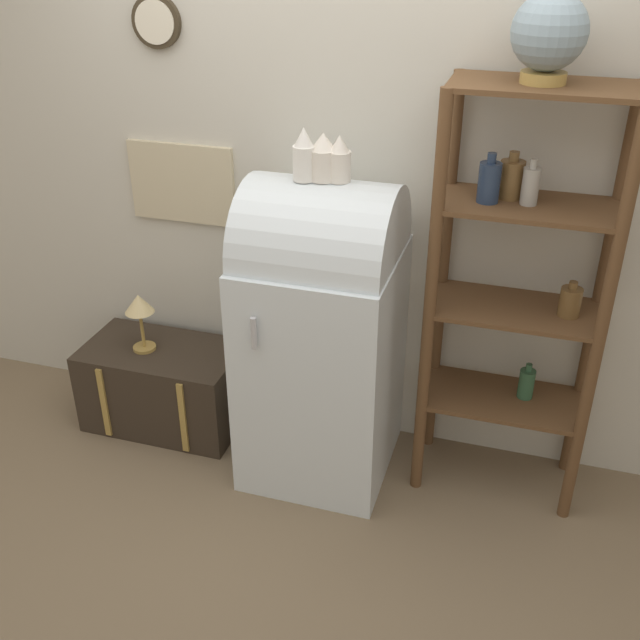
{
  "coord_description": "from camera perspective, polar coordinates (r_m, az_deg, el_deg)",
  "views": [
    {
      "loc": [
        0.82,
        -2.46,
        2.31
      ],
      "look_at": [
        -0.01,
        0.22,
        0.76
      ],
      "focal_mm": 42.0,
      "sensor_mm": 36.0,
      "label": 1
    }
  ],
  "objects": [
    {
      "name": "vase_right",
      "position": [
        2.92,
        1.49,
        12.09
      ],
      "size": [
        0.09,
        0.09,
        0.18
      ],
      "color": "silver",
      "rests_on": "refrigerator"
    },
    {
      "name": "shelf_unit",
      "position": [
        3.08,
        14.92,
        3.14
      ],
      "size": [
        0.7,
        0.37,
        1.77
      ],
      "color": "brown",
      "rests_on": "ground_plane"
    },
    {
      "name": "vase_center",
      "position": [
        2.94,
        0.29,
        12.23
      ],
      "size": [
        0.11,
        0.11,
        0.18
      ],
      "color": "silver",
      "rests_on": "refrigerator"
    },
    {
      "name": "vase_left",
      "position": [
        2.93,
        -1.23,
        12.4
      ],
      "size": [
        0.09,
        0.09,
        0.21
      ],
      "color": "white",
      "rests_on": "refrigerator"
    },
    {
      "name": "suitcase_trunk",
      "position": [
        3.83,
        -11.75,
        -4.9
      ],
      "size": [
        0.76,
        0.45,
        0.42
      ],
      "color": "#33281E",
      "rests_on": "ground_plane"
    },
    {
      "name": "wall_back",
      "position": [
        3.28,
        1.9,
        11.94
      ],
      "size": [
        7.0,
        0.09,
        2.7
      ],
      "color": "beige",
      "rests_on": "ground_plane"
    },
    {
      "name": "desk_lamp",
      "position": [
        3.63,
        -13.59,
        0.86
      ],
      "size": [
        0.14,
        0.14,
        0.3
      ],
      "color": "#AD8942",
      "rests_on": "suitcase_trunk"
    },
    {
      "name": "refrigerator",
      "position": [
        3.22,
        0.15,
        -0.68
      ],
      "size": [
        0.63,
        0.68,
        1.38
      ],
      "color": "silver",
      "rests_on": "ground_plane"
    },
    {
      "name": "globe",
      "position": [
        2.82,
        17.06,
        20.11
      ],
      "size": [
        0.26,
        0.26,
        0.3
      ],
      "color": "#AD8942",
      "rests_on": "shelf_unit"
    },
    {
      "name": "ground_plane",
      "position": [
        3.47,
        -0.98,
        -12.8
      ],
      "size": [
        12.0,
        12.0,
        0.0
      ],
      "primitive_type": "plane",
      "color": "#7A664C"
    }
  ]
}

